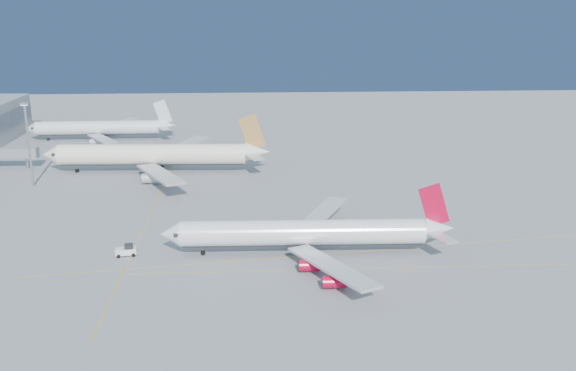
% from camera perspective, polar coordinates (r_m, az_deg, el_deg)
% --- Properties ---
extents(ground, '(500.00, 500.00, 0.00)m').
position_cam_1_polar(ground, '(140.98, 2.82, -5.23)').
color(ground, slate).
rests_on(ground, ground).
extents(jet_bridge, '(23.60, 3.60, 6.90)m').
position_cam_1_polar(jet_bridge, '(222.18, -23.99, 2.65)').
color(jet_bridge, gray).
rests_on(jet_bridge, ground).
extents(taxiway_lines, '(118.86, 140.00, 0.02)m').
position_cam_1_polar(taxiway_lines, '(146.16, -3.21, -4.45)').
color(taxiway_lines, gold).
rests_on(taxiway_lines, ground).
extents(airliner_virgin, '(61.45, 55.29, 15.18)m').
position_cam_1_polar(airliner_virgin, '(134.11, 1.88, -4.25)').
color(airliner_virgin, white).
rests_on(airliner_virgin, ground).
extents(airliner_etihad, '(70.65, 65.30, 18.45)m').
position_cam_1_polar(airliner_etihad, '(203.02, -11.54, 2.71)').
color(airliner_etihad, '#F1EACE').
rests_on(airliner_etihad, ground).
extents(airliner_third, '(57.21, 52.90, 15.38)m').
position_cam_1_polar(airliner_third, '(257.95, -16.28, 4.94)').
color(airliner_third, white).
rests_on(airliner_third, ground).
extents(pushback_tug, '(4.58, 3.19, 2.42)m').
position_cam_1_polar(pushback_tug, '(138.50, -14.16, -5.61)').
color(pushback_tug, white).
rests_on(pushback_tug, ground).
extents(light_mast, '(2.08, 2.08, 24.10)m').
position_cam_1_polar(light_mast, '(196.15, -22.11, 3.97)').
color(light_mast, gray).
rests_on(light_mast, ground).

